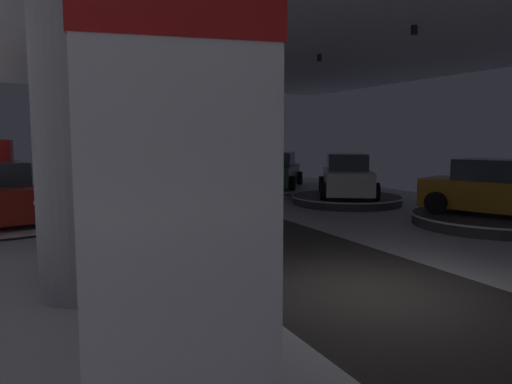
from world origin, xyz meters
TOP-DOWN VIEW (x-y plane):
  - ground at (0.00, 0.00)m, footprint 24.00×44.00m
  - column_left at (-4.68, 1.98)m, footprint 1.47×1.47m
  - brand_sign_pylon at (-4.68, -4.14)m, footprint 1.35×0.84m
  - display_platform_deep_right at (5.59, 14.73)m, footprint 6.12×6.12m
  - display_car_deep_right at (5.61, 14.75)m, footprint 3.95×4.45m
  - display_platform_far_right at (6.32, 9.81)m, footprint 4.51×4.51m
  - display_car_far_right at (6.34, 9.84)m, footprint 3.71×4.53m
  - display_platform_mid_right at (7.54, 3.74)m, footprint 4.93×4.93m
  - display_car_mid_right at (7.53, 3.77)m, footprint 3.41×4.57m
  - visitor_walking_near at (-1.25, 3.11)m, footprint 0.32×0.32m
  - stanchion_a at (-1.73, 1.01)m, footprint 0.28×0.28m

SIDE VIEW (x-z plane):
  - ground at x=0.00m, z-range -0.05..0.00m
  - display_platform_deep_right at x=5.59m, z-range 0.02..0.30m
  - display_platform_far_right at x=6.32m, z-range 0.02..0.36m
  - display_platform_mid_right at x=7.54m, z-range 0.02..0.37m
  - stanchion_a at x=-1.73m, z-range -0.13..0.88m
  - visitor_walking_near at x=-1.25m, z-range 0.11..1.70m
  - display_car_deep_right at x=5.61m, z-range 0.19..1.90m
  - display_car_far_right at x=6.34m, z-range 0.25..1.96m
  - display_car_mid_right at x=7.53m, z-range 0.26..1.97m
  - brand_sign_pylon at x=-4.68m, z-range 0.07..4.18m
  - column_left at x=-4.68m, z-range 0.00..5.50m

